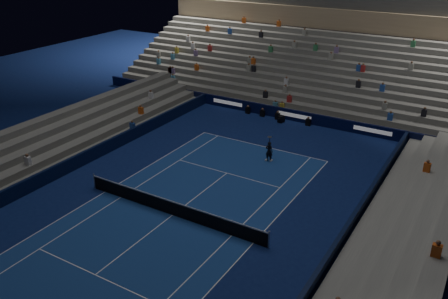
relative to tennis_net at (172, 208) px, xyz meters
The scene contains 11 objects.
ground 0.50m from the tennis_net, ahead, with size 90.00×90.00×0.00m, color #0D1A4E.
court_surface 0.50m from the tennis_net, ahead, with size 10.97×23.77×0.01m, color navy.
sponsor_barrier_far 18.50m from the tennis_net, 90.00° to the left, with size 44.00×0.25×1.00m, color black.
sponsor_barrier_east 9.70m from the tennis_net, ahead, with size 0.25×37.00×1.00m, color black.
sponsor_barrier_west 9.70m from the tennis_net, behind, with size 0.25×37.00×1.00m, color black.
grandstand_main 28.05m from the tennis_net, 90.00° to the left, with size 44.00×15.20×11.20m.
grandstand_east 13.17m from the tennis_net, ahead, with size 5.00×37.00×2.50m.
grandstand_west 13.17m from the tennis_net, behind, with size 5.00×37.00×2.50m.
tennis_net is the anchor object (origin of this frame).
tennis_player 9.89m from the tennis_net, 80.41° to the left, with size 0.56×0.37×1.55m, color black.
broadcast_camera 17.55m from the tennis_net, 93.06° to the left, with size 0.57×0.96×0.59m.
Camera 1 is at (15.07, -19.09, 15.31)m, focal length 37.76 mm.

